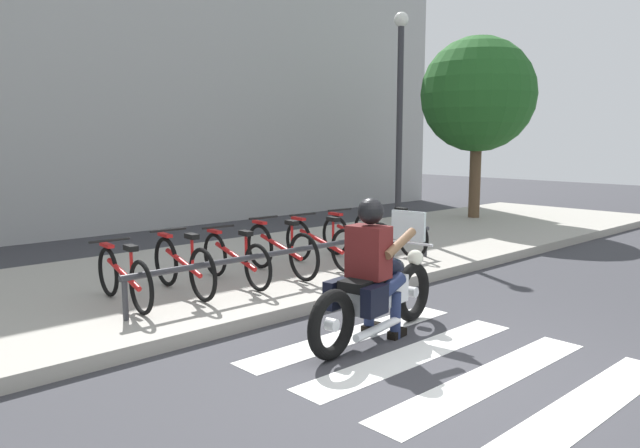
# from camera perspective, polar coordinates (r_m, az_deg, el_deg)

# --- Properties ---
(ground_plane) EXTENTS (48.00, 48.00, 0.00)m
(ground_plane) POSITION_cam_1_polar(r_m,az_deg,el_deg) (5.36, 14.25, -14.48)
(ground_plane) COLOR #38383D
(sidewalk) EXTENTS (24.00, 4.40, 0.15)m
(sidewalk) POSITION_cam_1_polar(r_m,az_deg,el_deg) (8.64, -12.78, -5.27)
(sidewalk) COLOR #A8A399
(sidewalk) RESTS_ON ground
(crosswalk_stripe_1) EXTENTS (2.80, 0.40, 0.01)m
(crosswalk_stripe_1) POSITION_cam_1_polar(r_m,az_deg,el_deg) (5.20, 23.30, -15.60)
(crosswalk_stripe_1) COLOR white
(crosswalk_stripe_1) RESTS_ON ground
(crosswalk_stripe_2) EXTENTS (2.80, 0.40, 0.01)m
(crosswalk_stripe_2) POSITION_cam_1_polar(r_m,az_deg,el_deg) (5.53, 15.48, -13.77)
(crosswalk_stripe_2) COLOR white
(crosswalk_stripe_2) RESTS_ON ground
(crosswalk_stripe_3) EXTENTS (2.80, 0.40, 0.01)m
(crosswalk_stripe_3) POSITION_cam_1_polar(r_m,az_deg,el_deg) (5.95, 8.76, -11.98)
(crosswalk_stripe_3) COLOR white
(crosswalk_stripe_3) RESTS_ON ground
(crosswalk_stripe_4) EXTENTS (2.80, 0.40, 0.01)m
(crosswalk_stripe_4) POSITION_cam_1_polar(r_m,az_deg,el_deg) (6.45, 3.08, -10.31)
(crosswalk_stripe_4) COLOR white
(crosswalk_stripe_4) RESTS_ON ground
(motorcycle) EXTENTS (2.17, 0.77, 1.25)m
(motorcycle) POSITION_cam_1_polar(r_m,az_deg,el_deg) (6.25, 5.35, -6.51)
(motorcycle) COLOR black
(motorcycle) RESTS_ON ground
(rider) EXTENTS (0.69, 0.61, 1.45)m
(rider) POSITION_cam_1_polar(r_m,az_deg,el_deg) (6.11, 4.98, -3.29)
(rider) COLOR #591919
(rider) RESTS_ON ground
(bicycle_0) EXTENTS (0.48, 1.57, 0.72)m
(bicycle_0) POSITION_cam_1_polar(r_m,az_deg,el_deg) (7.24, -17.91, -4.71)
(bicycle_0) COLOR black
(bicycle_0) RESTS_ON sidewalk
(bicycle_1) EXTENTS (0.48, 1.61, 0.77)m
(bicycle_1) POSITION_cam_1_polar(r_m,az_deg,el_deg) (7.58, -12.68, -3.82)
(bicycle_1) COLOR black
(bicycle_1) RESTS_ON sidewalk
(bicycle_2) EXTENTS (0.48, 1.66, 0.73)m
(bicycle_2) POSITION_cam_1_polar(r_m,az_deg,el_deg) (7.99, -7.95, -3.21)
(bicycle_2) COLOR black
(bicycle_2) RESTS_ON sidewalk
(bicycle_3) EXTENTS (0.48, 1.70, 0.78)m
(bicycle_3) POSITION_cam_1_polar(r_m,az_deg,el_deg) (8.44, -3.71, -2.40)
(bicycle_3) COLOR black
(bicycle_3) RESTS_ON sidewalk
(bicycle_4) EXTENTS (0.48, 1.73, 0.76)m
(bicycle_4) POSITION_cam_1_polar(r_m,az_deg,el_deg) (8.94, 0.08, -1.84)
(bicycle_4) COLOR black
(bicycle_4) RESTS_ON sidewalk
(bicycle_5) EXTENTS (0.48, 1.66, 0.78)m
(bicycle_5) POSITION_cam_1_polar(r_m,az_deg,el_deg) (9.47, 3.46, -1.27)
(bicycle_5) COLOR black
(bicycle_5) RESTS_ON sidewalk
(bicycle_6) EXTENTS (0.48, 1.69, 0.78)m
(bicycle_6) POSITION_cam_1_polar(r_m,az_deg,el_deg) (10.03, 6.46, -0.78)
(bicycle_6) COLOR black
(bicycle_6) RESTS_ON sidewalk
(bike_rack) EXTENTS (5.18, 0.07, 0.49)m
(bike_rack) POSITION_cam_1_polar(r_m,az_deg,el_deg) (8.01, -1.19, -2.45)
(bike_rack) COLOR #333338
(bike_rack) RESTS_ON sidewalk
(street_lamp) EXTENTS (0.28, 0.28, 4.41)m
(street_lamp) POSITION_cam_1_polar(r_m,az_deg,el_deg) (12.09, 7.48, 10.95)
(street_lamp) COLOR #2D2D33
(street_lamp) RESTS_ON ground
(tree_near_rack) EXTENTS (2.68, 2.68, 4.40)m
(tree_near_rack) POSITION_cam_1_polar(r_m,az_deg,el_deg) (15.03, 14.56, 11.61)
(tree_near_rack) COLOR brown
(tree_near_rack) RESTS_ON ground
(building_backdrop) EXTENTS (24.00, 1.20, 7.43)m
(building_backdrop) POSITION_cam_1_polar(r_m,az_deg,el_deg) (13.75, -25.78, 14.27)
(building_backdrop) COLOR #ACACAC
(building_backdrop) RESTS_ON ground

